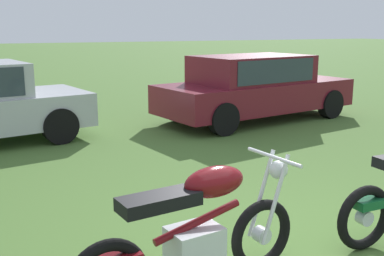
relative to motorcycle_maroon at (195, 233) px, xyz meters
The scene contains 2 objects.
motorcycle_maroon is the anchor object (origin of this frame).
car_burgundy 7.01m from the motorcycle_maroon, 53.91° to the left, with size 4.72×2.43×1.43m.
Camera 1 is at (-2.63, -2.94, 2.03)m, focal length 43.56 mm.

